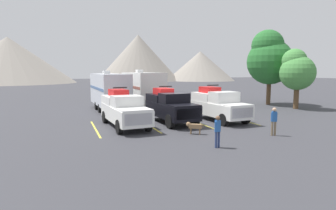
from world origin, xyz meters
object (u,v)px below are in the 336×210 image
at_px(camper_trailer_a, 109,90).
at_px(dog, 193,126).
at_px(pickup_truck_b, 170,106).
at_px(person_a, 274,120).
at_px(pickup_truck_a, 124,109).
at_px(person_b, 218,129).
at_px(pickup_truck_c, 218,104).
at_px(camper_trailer_b, 143,88).

xyz_separation_m(camper_trailer_a, dog, (3.06, -11.83, -1.48)).
relative_size(pickup_truck_b, person_a, 3.31).
height_order(pickup_truck_a, camper_trailer_a, camper_trailer_a).
bearing_deg(pickup_truck_a, dog, -48.36).
height_order(camper_trailer_a, person_b, camper_trailer_a).
height_order(person_a, dog, person_a).
distance_m(camper_trailer_a, person_b, 15.23).
bearing_deg(pickup_truck_a, pickup_truck_c, -1.29).
bearing_deg(camper_trailer_a, pickup_truck_a, -91.99).
bearing_deg(person_a, pickup_truck_c, 94.29).
bearing_deg(person_a, dog, 154.94).
bearing_deg(person_b, camper_trailer_a, 100.90).
relative_size(pickup_truck_c, dog, 6.02).
bearing_deg(camper_trailer_a, person_a, -62.37).
bearing_deg(pickup_truck_b, camper_trailer_b, 88.57).
relative_size(pickup_truck_c, person_b, 3.42).
distance_m(pickup_truck_c, person_b, 7.76).
bearing_deg(pickup_truck_a, person_b, -65.30).
xyz_separation_m(pickup_truck_b, person_a, (4.10, -5.95, -0.27)).
distance_m(pickup_truck_a, person_b, 7.55).
xyz_separation_m(person_b, dog, (0.19, 3.09, -0.42)).
height_order(pickup_truck_c, person_b, pickup_truck_c).
relative_size(pickup_truck_a, pickup_truck_b, 1.10).
distance_m(person_a, person_b, 4.48).
distance_m(person_b, dog, 3.13).
distance_m(person_a, dog, 4.59).
xyz_separation_m(pickup_truck_b, dog, (-0.04, -4.01, -0.72)).
height_order(pickup_truck_b, pickup_truck_c, pickup_truck_c).
xyz_separation_m(pickup_truck_b, pickup_truck_c, (3.68, -0.41, 0.00)).
bearing_deg(pickup_truck_b, person_a, -55.44).
distance_m(camper_trailer_a, camper_trailer_b, 3.34).
xyz_separation_m(person_a, person_b, (-4.33, -1.16, -0.03)).
bearing_deg(pickup_truck_a, pickup_truck_b, 4.20).
xyz_separation_m(pickup_truck_a, camper_trailer_b, (3.59, 8.45, 0.83)).
bearing_deg(person_b, dog, 86.44).
relative_size(pickup_truck_a, person_b, 3.78).
height_order(camper_trailer_b, person_a, camper_trailer_b).
relative_size(camper_trailer_b, person_b, 5.13).
relative_size(pickup_truck_a, dog, 6.64).
bearing_deg(pickup_truck_b, person_b, -91.90).
xyz_separation_m(camper_trailer_b, dog, (-0.25, -12.21, -1.53)).
distance_m(pickup_truck_b, dog, 4.08).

